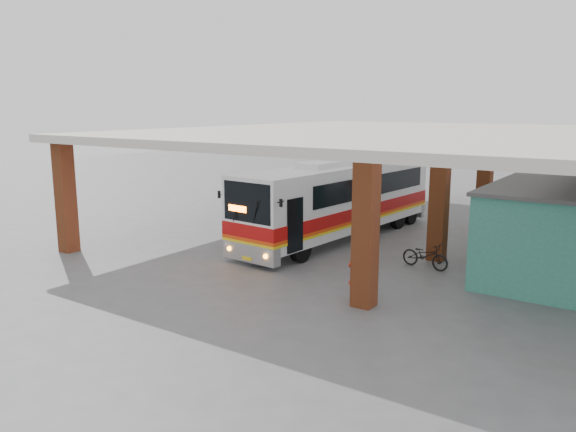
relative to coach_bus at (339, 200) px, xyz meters
The scene contains 7 objects.
ground 4.69m from the coach_bus, 66.26° to the right, with size 90.00×90.00×0.00m, color #515154.
brick_columns 3.37m from the coach_bus, 17.41° to the left, with size 20.10×21.60×4.35m.
canopy_roof 4.37m from the coach_bus, 47.88° to the left, with size 21.00×23.00×0.30m, color beige.
coach_bus is the anchor object (origin of this frame).
motorcycle 5.47m from the coach_bus, 25.58° to the right, with size 0.62×1.77×0.93m, color black.
pedestrian 8.19m from the coach_bus, 56.88° to the right, with size 0.60×0.40×1.66m, color red.
red_chair 7.60m from the coach_bus, 24.22° to the left, with size 0.56×0.56×0.82m.
Camera 1 is at (9.89, -16.96, 5.67)m, focal length 35.00 mm.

